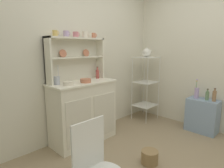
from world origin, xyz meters
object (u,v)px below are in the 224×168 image
(side_shelf_blue, at_px, (202,116))
(cup_gold_0, at_px, (55,33))
(flower_vase, at_px, (197,92))
(utensil_jar, at_px, (57,80))
(hutch_shelf_unit, at_px, (75,56))
(hutch_cabinet, at_px, (83,111))
(wire_chair, at_px, (95,165))
(bakers_rack, at_px, (146,81))
(oil_bottle, at_px, (207,95))
(floor_basket, at_px, (150,157))
(porcelain_teapot, at_px, (147,53))
(vinegar_bottle, at_px, (214,96))
(bowl_mixing_large, at_px, (68,83))
(jam_bottle, at_px, (98,74))

(side_shelf_blue, xyz_separation_m, cup_gold_0, (-1.91, 1.25, 1.29))
(flower_vase, bearing_deg, utensil_jar, 150.76)
(cup_gold_0, height_order, flower_vase, cup_gold_0)
(flower_vase, bearing_deg, hutch_shelf_unit, 143.49)
(hutch_cabinet, xyz_separation_m, wire_chair, (-0.78, -1.20, 0.05))
(bakers_rack, relative_size, wire_chair, 1.43)
(flower_vase, distance_m, oil_bottle, 0.17)
(side_shelf_blue, xyz_separation_m, floor_basket, (-1.38, 0.10, -0.19))
(bakers_rack, height_order, porcelain_teapot, porcelain_teapot)
(wire_chair, height_order, vinegar_bottle, wire_chair)
(side_shelf_blue, height_order, utensil_jar, utensil_jar)
(side_shelf_blue, xyz_separation_m, bowl_mixing_large, (-1.87, 1.06, 0.65))
(bakers_rack, distance_m, floor_basket, 1.65)
(bakers_rack, relative_size, utensil_jar, 4.80)
(hutch_shelf_unit, height_order, oil_bottle, hutch_shelf_unit)
(wire_chair, height_order, flower_vase, flower_vase)
(cup_gold_0, relative_size, vinegar_bottle, 0.38)
(cup_gold_0, xyz_separation_m, oil_bottle, (1.91, -1.30, -0.94))
(porcelain_teapot, bearing_deg, side_shelf_blue, -79.69)
(bakers_rack, distance_m, side_shelf_blue, 1.14)
(floor_basket, height_order, bowl_mixing_large, bowl_mixing_large)
(floor_basket, bearing_deg, hutch_shelf_unit, 99.68)
(flower_vase, bearing_deg, side_shelf_blue, -89.98)
(floor_basket, bearing_deg, jam_bottle, 82.08)
(hutch_shelf_unit, bearing_deg, utensil_jar, -166.78)
(side_shelf_blue, relative_size, wire_chair, 0.65)
(floor_basket, bearing_deg, wire_chair, -170.77)
(cup_gold_0, bearing_deg, side_shelf_blue, -33.34)
(hutch_shelf_unit, distance_m, flower_vase, 2.06)
(wire_chair, xyz_separation_m, floor_basket, (0.99, 0.16, -0.44))
(wire_chair, height_order, utensil_jar, utensil_jar)
(wire_chair, relative_size, vinegar_bottle, 4.04)
(hutch_shelf_unit, relative_size, bowl_mixing_large, 7.00)
(side_shelf_blue, bearing_deg, hutch_shelf_unit, 140.76)
(hutch_cabinet, bearing_deg, utensil_jar, 167.85)
(hutch_cabinet, bearing_deg, oil_bottle, -36.68)
(hutch_shelf_unit, relative_size, cup_gold_0, 11.33)
(bowl_mixing_large, bearing_deg, vinegar_bottle, -32.97)
(cup_gold_0, height_order, oil_bottle, cup_gold_0)
(hutch_cabinet, relative_size, flower_vase, 3.03)
(vinegar_bottle, bearing_deg, bakers_rack, 98.90)
(cup_gold_0, distance_m, porcelain_teapot, 1.76)
(bowl_mixing_large, xyz_separation_m, flower_vase, (1.87, -0.94, -0.27))
(hutch_cabinet, bearing_deg, flower_vase, -32.53)
(jam_bottle, bearing_deg, utensil_jar, -179.30)
(hutch_cabinet, bearing_deg, cup_gold_0, 159.21)
(porcelain_teapot, bearing_deg, utensil_jar, 173.82)
(bakers_rack, height_order, oil_bottle, bakers_rack)
(cup_gold_0, xyz_separation_m, porcelain_teapot, (1.72, -0.24, -0.28))
(vinegar_bottle, bearing_deg, porcelain_teapot, 98.98)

